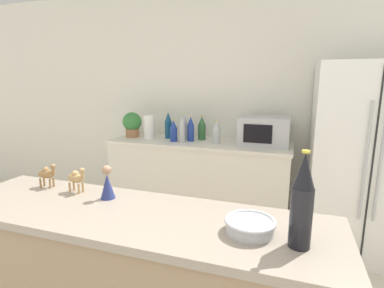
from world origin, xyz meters
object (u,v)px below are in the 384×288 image
at_px(paper_towel_roll, 149,127).
at_px(back_bottle_6, 202,128).
at_px(wise_man_figurine_crimson, 107,184).
at_px(potted_plant, 132,124).
at_px(fruit_bowl, 250,225).
at_px(wine_bottle, 302,202).
at_px(back_bottle_1, 184,126).
at_px(back_bottle_3, 182,129).
at_px(back_bottle_5, 216,132).
at_px(back_bottle_0, 191,129).
at_px(back_bottle_2, 174,131).
at_px(camel_figurine, 76,178).
at_px(camel_figurine_second, 47,173).
at_px(refrigerator, 362,161).
at_px(microwave, 264,131).
at_px(back_bottle_4, 168,125).

height_order(paper_towel_roll, back_bottle_6, back_bottle_6).
xyz_separation_m(paper_towel_roll, wise_man_figurine_crimson, (0.66, -1.74, -0.00)).
xyz_separation_m(potted_plant, fruit_bowl, (1.60, -1.90, -0.07)).
xyz_separation_m(paper_towel_roll, wine_bottle, (1.54, -1.91, 0.09)).
distance_m(back_bottle_1, back_bottle_3, 0.16).
bearing_deg(wine_bottle, paper_towel_roll, 129.01).
height_order(back_bottle_1, back_bottle_5, back_bottle_1).
xyz_separation_m(potted_plant, back_bottle_0, (0.71, -0.03, -0.02)).
relative_size(back_bottle_3, wine_bottle, 0.82).
height_order(back_bottle_2, camel_figurine, back_bottle_2).
bearing_deg(camel_figurine_second, refrigerator, 42.33).
bearing_deg(back_bottle_0, back_bottle_2, -157.15).
relative_size(back_bottle_3, camel_figurine_second, 2.13).
height_order(microwave, wise_man_figurine_crimson, microwave).
distance_m(refrigerator, wine_bottle, 1.97).
distance_m(back_bottle_0, back_bottle_6, 0.15).
distance_m(back_bottle_1, back_bottle_2, 0.18).
bearing_deg(back_bottle_3, back_bottle_5, 6.83).
bearing_deg(microwave, back_bottle_4, 178.07).
bearing_deg(camel_figurine, back_bottle_3, 91.60).
bearing_deg(back_bottle_1, wine_bottle, -59.77).
distance_m(microwave, camel_figurine_second, 2.02).
bearing_deg(back_bottle_6, back_bottle_0, -123.79).
distance_m(back_bottle_1, back_bottle_5, 0.41).
relative_size(back_bottle_0, camel_figurine, 1.99).
xyz_separation_m(back_bottle_0, back_bottle_3, (-0.07, -0.07, 0.01)).
relative_size(back_bottle_4, camel_figurine_second, 2.23).
height_order(camel_figurine, wise_man_figurine_crimson, wise_man_figurine_crimson).
relative_size(wine_bottle, fruit_bowl, 1.76).
height_order(back_bottle_2, back_bottle_3, back_bottle_3).
distance_m(back_bottle_2, fruit_bowl, 2.09).
bearing_deg(back_bottle_5, microwave, 8.45).
relative_size(back_bottle_1, back_bottle_4, 1.01).
distance_m(wine_bottle, wise_man_figurine_crimson, 0.91).
relative_size(refrigerator, potted_plant, 6.07).
relative_size(back_bottle_0, camel_figurine_second, 2.03).
bearing_deg(wine_bottle, back_bottle_3, 121.58).
bearing_deg(camel_figurine, back_bottle_0, 89.15).
height_order(microwave, back_bottle_3, back_bottle_3).
distance_m(back_bottle_3, wise_man_figurine_crimson, 1.70).
bearing_deg(microwave, back_bottle_3, -172.25).
height_order(back_bottle_2, back_bottle_5, back_bottle_5).
distance_m(back_bottle_6, fruit_bowl, 2.16).
bearing_deg(fruit_bowl, back_bottle_4, 121.10).
distance_m(back_bottle_2, wise_man_figurine_crimson, 1.72).
relative_size(wine_bottle, camel_figurine, 2.53).
distance_m(back_bottle_5, camel_figurine, 1.74).
xyz_separation_m(back_bottle_1, back_bottle_2, (-0.06, -0.16, -0.03)).
height_order(paper_towel_roll, back_bottle_1, back_bottle_1).
height_order(back_bottle_2, fruit_bowl, back_bottle_2).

